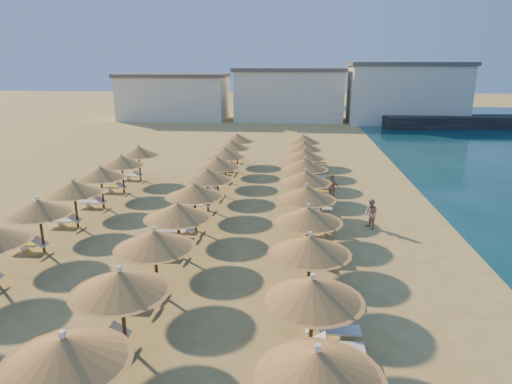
# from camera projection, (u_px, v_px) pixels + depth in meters

# --- Properties ---
(ground) EXTENTS (220.00, 220.00, 0.00)m
(ground) POSITION_uv_depth(u_px,v_px,m) (251.00, 242.00, 21.18)
(ground) COLOR tan
(ground) RESTS_ON ground
(jetty) EXTENTS (30.26, 7.21, 1.50)m
(jetty) POSITION_uv_depth(u_px,v_px,m) (502.00, 122.00, 58.09)
(jetty) COLOR black
(jetty) RESTS_ON ground
(hotel_blocks) EXTENTS (48.09, 10.77, 8.10)m
(hotel_blocks) POSITION_uv_depth(u_px,v_px,m) (295.00, 94.00, 64.23)
(hotel_blocks) COLOR silver
(hotel_blocks) RESTS_ON ground
(parasol_row_east) EXTENTS (2.90, 34.97, 2.55)m
(parasol_row_east) POSITION_uv_depth(u_px,v_px,m) (306.00, 194.00, 21.65)
(parasol_row_east) COLOR brown
(parasol_row_east) RESTS_ON ground
(parasol_row_west) EXTENTS (2.90, 34.97, 2.55)m
(parasol_row_west) POSITION_uv_depth(u_px,v_px,m) (194.00, 191.00, 22.12)
(parasol_row_west) COLOR brown
(parasol_row_west) RESTS_ON ground
(parasol_row_inland) EXTENTS (2.90, 22.14, 2.55)m
(parasol_row_inland) POSITION_uv_depth(u_px,v_px,m) (74.00, 188.00, 22.64)
(parasol_row_inland) COLOR brown
(parasol_row_inland) RESTS_ON ground
(loungers) EXTENTS (14.56, 33.53, 0.66)m
(loungers) POSITION_uv_depth(u_px,v_px,m) (217.00, 225.00, 22.44)
(loungers) COLOR white
(loungers) RESTS_ON ground
(beachgoer_b) EXTENTS (0.83, 0.91, 1.53)m
(beachgoer_b) POSITION_uv_depth(u_px,v_px,m) (371.00, 214.00, 22.76)
(beachgoer_b) COLOR tan
(beachgoer_b) RESTS_ON ground
(beachgoer_a) EXTENTS (0.46, 0.64, 1.63)m
(beachgoer_a) POSITION_uv_depth(u_px,v_px,m) (320.00, 213.00, 22.70)
(beachgoer_a) COLOR tan
(beachgoer_a) RESTS_ON ground
(beachgoer_c) EXTENTS (1.01, 0.85, 1.62)m
(beachgoer_c) POSITION_uv_depth(u_px,v_px,m) (332.00, 187.00, 27.40)
(beachgoer_c) COLOR tan
(beachgoer_c) RESTS_ON ground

